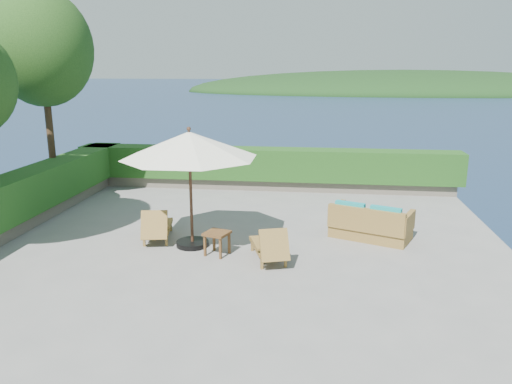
# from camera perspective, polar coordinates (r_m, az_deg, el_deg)

# --- Properties ---
(ground) EXTENTS (12.00, 12.00, 0.00)m
(ground) POSITION_cam_1_polar(r_m,az_deg,el_deg) (11.15, -2.06, -6.43)
(ground) COLOR gray
(ground) RESTS_ON ground
(foundation) EXTENTS (12.00, 12.00, 3.00)m
(foundation) POSITION_cam_1_polar(r_m,az_deg,el_deg) (11.78, -1.99, -13.52)
(foundation) COLOR #4C453D
(foundation) RESTS_ON ocean
(ocean) EXTENTS (600.00, 600.00, 0.00)m
(ocean) POSITION_cam_1_polar(r_m,az_deg,el_deg) (12.52, -1.93, -19.42)
(ocean) COLOR #162746
(ocean) RESTS_ON ground
(offshore_island) EXTENTS (126.00, 57.60, 12.60)m
(offshore_island) POSITION_cam_1_polar(r_m,az_deg,el_deg) (152.25, 16.34, 10.89)
(offshore_island) COLOR black
(offshore_island) RESTS_ON ocean
(planter_wall_far) EXTENTS (12.00, 0.60, 0.36)m
(planter_wall_far) POSITION_cam_1_polar(r_m,az_deg,el_deg) (16.42, 1.08, 0.95)
(planter_wall_far) COLOR #72695B
(planter_wall_far) RESTS_ON ground
(planter_wall_left) EXTENTS (0.60, 12.00, 0.36)m
(planter_wall_left) POSITION_cam_1_polar(r_m,az_deg,el_deg) (13.17, -26.95, -3.94)
(planter_wall_left) COLOR #72695B
(planter_wall_left) RESTS_ON ground
(hedge_far) EXTENTS (12.40, 0.90, 1.00)m
(hedge_far) POSITION_cam_1_polar(r_m,az_deg,el_deg) (16.28, 1.09, 3.25)
(hedge_far) COLOR #1B3F12
(hedge_far) RESTS_ON planter_wall_far
(tree_far) EXTENTS (2.80, 2.80, 6.03)m
(tree_far) POSITION_cam_1_polar(r_m,az_deg,el_deg) (15.56, -23.29, 14.81)
(tree_far) COLOR #412A19
(tree_far) RESTS_ON ground
(patio_umbrella) EXTENTS (3.93, 3.93, 2.68)m
(patio_umbrella) POSITION_cam_1_polar(r_m,az_deg,el_deg) (10.81, -7.63, 5.22)
(patio_umbrella) COLOR black
(patio_umbrella) RESTS_ON ground
(lounge_left) EXTENTS (0.85, 1.50, 0.82)m
(lounge_left) POSITION_cam_1_polar(r_m,az_deg,el_deg) (11.76, -11.25, -3.85)
(lounge_left) COLOR olive
(lounge_left) RESTS_ON ground
(lounge_right) EXTENTS (0.98, 1.51, 0.81)m
(lounge_right) POSITION_cam_1_polar(r_m,az_deg,el_deg) (10.32, 1.56, -6.13)
(lounge_right) COLOR olive
(lounge_right) RESTS_ON ground
(side_table) EXTENTS (0.61, 0.61, 0.51)m
(side_table) POSITION_cam_1_polar(r_m,az_deg,el_deg) (10.66, -4.48, -5.05)
(side_table) COLOR brown
(side_table) RESTS_ON ground
(wicker_loveseat) EXTENTS (2.02, 1.55, 0.89)m
(wicker_loveseat) POSITION_cam_1_polar(r_m,az_deg,el_deg) (11.94, 12.90, -3.64)
(wicker_loveseat) COLOR olive
(wicker_loveseat) RESTS_ON ground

